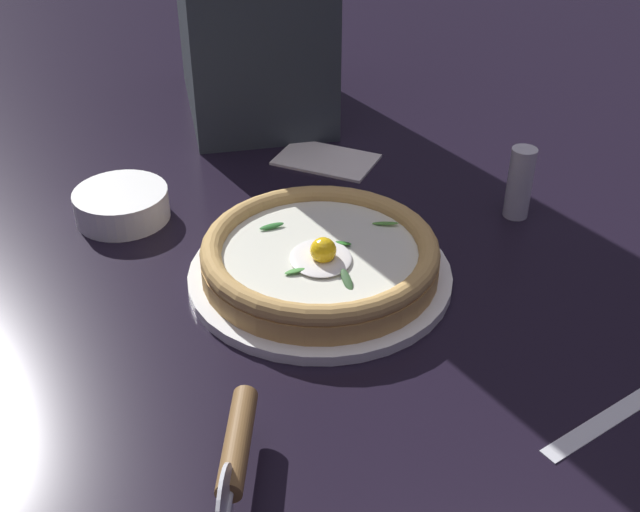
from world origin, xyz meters
name	(u,v)px	position (x,y,z in m)	size (l,w,h in m)	color
ground_plane	(308,268)	(0.00, 0.00, -0.01)	(2.40, 2.40, 0.03)	black
pizza_plate	(320,275)	(-0.05, -0.01, 0.01)	(0.30, 0.30, 0.01)	white
pizza	(320,255)	(-0.05, -0.01, 0.03)	(0.27, 0.27, 0.06)	tan
side_bowl	(122,205)	(0.11, 0.23, 0.02)	(0.12, 0.12, 0.04)	white
pizza_cutter	(234,459)	(-0.34, 0.08, 0.04)	(0.17, 0.04, 0.08)	silver
folded_napkin	(326,158)	(0.25, -0.04, 0.00)	(0.14, 0.09, 0.01)	white
pepper_shaker	(520,183)	(0.08, -0.27, 0.05)	(0.03, 0.03, 0.09)	silver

